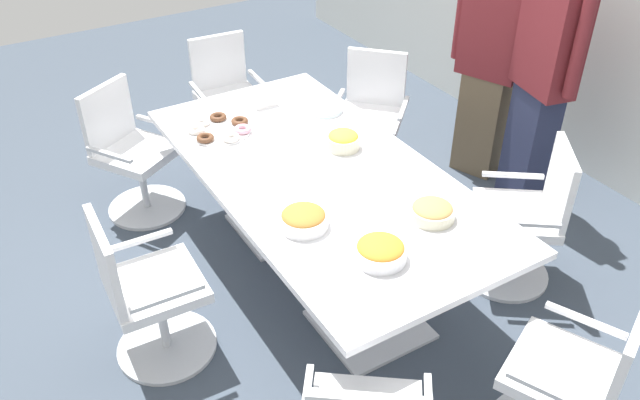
{
  "coord_description": "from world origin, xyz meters",
  "views": [
    {
      "loc": [
        2.67,
        -1.61,
        2.74
      ],
      "look_at": [
        0.0,
        0.0,
        0.55
      ],
      "focal_mm": 36.71,
      "sensor_mm": 36.0,
      "label": 1
    }
  ],
  "objects": [
    {
      "name": "ground_plane",
      "position": [
        0.0,
        0.0,
        -0.01
      ],
      "size": [
        10.0,
        10.0,
        0.01
      ],
      "primitive_type": "cube",
      "color": "#3D4754"
    },
    {
      "name": "conference_table",
      "position": [
        0.0,
        0.0,
        0.63
      ],
      "size": [
        2.4,
        1.2,
        0.75
      ],
      "color": "silver",
      "rests_on": "ground"
    },
    {
      "name": "office_chair_0",
      "position": [
        -1.68,
        0.17,
        0.41
      ],
      "size": [
        0.57,
        0.57,
        0.91
      ],
      "rotation": [
        0.0,
        0.0,
        -1.63
      ],
      "color": "silver",
      "rests_on": "ground"
    },
    {
      "name": "office_chair_1",
      "position": [
        -1.26,
        -0.74,
        0.41
      ],
      "size": [
        0.74,
        0.74,
        0.91
      ],
      "rotation": [
        0.0,
        0.0,
        -1.02
      ],
      "color": "silver",
      "rests_on": "ground"
    },
    {
      "name": "office_chair_2",
      "position": [
        0.11,
        -1.1,
        0.41
      ],
      "size": [
        0.56,
        0.56,
        0.91
      ],
      "rotation": [
        0.0,
        0.0,
        -0.04
      ],
      "color": "silver",
      "rests_on": "ground"
    },
    {
      "name": "office_chair_4",
      "position": [
        1.63,
        0.32,
        0.41
      ],
      "size": [
        0.72,
        0.72,
        0.91
      ],
      "rotation": [
        0.0,
        0.0,
        -4.28
      ],
      "color": "silver",
      "rests_on": "ground"
    },
    {
      "name": "office_chair_5",
      "position": [
        0.65,
        1.02,
        0.41
      ],
      "size": [
        0.75,
        0.75,
        0.91
      ],
      "rotation": [
        0.0,
        0.0,
        -3.77
      ],
      "color": "silver",
      "rests_on": "ground"
    },
    {
      "name": "office_chair_6",
      "position": [
        -0.85,
        0.95,
        0.41
      ],
      "size": [
        0.76,
        0.76,
        0.91
      ],
      "rotation": [
        0.0,
        0.0,
        -2.38
      ],
      "color": "silver",
      "rests_on": "ground"
    },
    {
      "name": "person_standing_0",
      "position": [
        -0.42,
        1.66,
        0.86
      ],
      "size": [
        0.6,
        0.37,
        1.66
      ],
      "rotation": [
        0.0,
        0.0,
        -2.77
      ],
      "color": "brown",
      "rests_on": "ground"
    },
    {
      "name": "person_standing_1",
      "position": [
        0.06,
        1.66,
        0.96
      ],
      "size": [
        0.61,
        0.31,
        1.83
      ],
      "rotation": [
        0.0,
        0.0,
        -3.36
      ],
      "color": "#232842",
      "rests_on": "ground"
    },
    {
      "name": "snack_bowl_cookies",
      "position": [
        0.67,
        0.26,
        0.79
      ],
      "size": [
        0.23,
        0.23,
        0.09
      ],
      "color": "beige",
      "rests_on": "conference_table"
    },
    {
      "name": "snack_bowl_chips_yellow",
      "position": [
        -0.15,
        0.25,
        0.81
      ],
      "size": [
        0.2,
        0.2,
        0.11
      ],
      "color": "beige",
      "rests_on": "conference_table"
    },
    {
      "name": "snack_bowl_pretzels",
      "position": [
        0.4,
        -0.33,
        0.8
      ],
      "size": [
        0.25,
        0.25,
        0.1
      ],
      "color": "white",
      "rests_on": "conference_table"
    },
    {
      "name": "snack_bowl_chips_orange",
      "position": [
        0.8,
        -0.15,
        0.8
      ],
      "size": [
        0.25,
        0.25,
        0.1
      ],
      "color": "white",
      "rests_on": "conference_table"
    },
    {
      "name": "donut_platter",
      "position": [
        -0.71,
        -0.3,
        0.77
      ],
      "size": [
        0.39,
        0.39,
        0.04
      ],
      "color": "white",
      "rests_on": "conference_table"
    },
    {
      "name": "plate_stack",
      "position": [
        -0.61,
        0.4,
        0.76
      ],
      "size": [
        0.22,
        0.22,
        0.03
      ],
      "color": "white",
      "rests_on": "conference_table"
    },
    {
      "name": "napkin_pile",
      "position": [
        -0.92,
        0.1,
        0.79
      ],
      "size": [
        0.16,
        0.16,
        0.09
      ],
      "primitive_type": "cube",
      "color": "white",
      "rests_on": "conference_table"
    }
  ]
}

